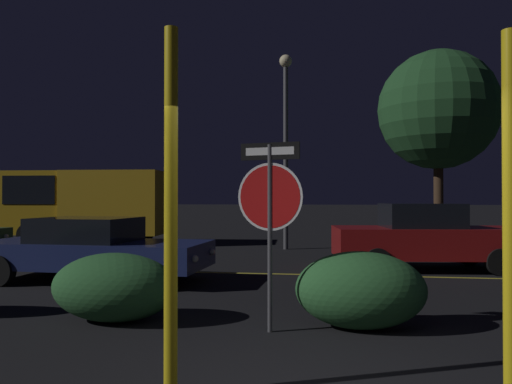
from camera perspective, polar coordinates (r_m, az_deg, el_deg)
road_center_stripe at (r=11.33m, az=7.11°, el=-9.36°), size 43.63×0.12×0.01m
stop_sign at (r=6.38m, az=1.60°, el=-0.78°), size 0.86×0.20×2.42m
yellow_pole_left at (r=4.38m, az=-9.70°, el=-2.15°), size 0.12×0.12×3.19m
yellow_pole_right at (r=3.95m, az=27.13°, el=-4.38°), size 0.11×0.11×2.90m
hedge_bush_1 at (r=7.31m, az=-15.89°, el=-10.41°), size 1.76×1.14×0.95m
hedge_bush_2 at (r=6.78m, az=11.83°, el=-10.91°), size 1.70×1.04×1.01m
passing_car_2 at (r=10.91m, az=-18.28°, el=-6.17°), size 4.89×2.21×1.31m
passing_car_3 at (r=12.62m, az=18.77°, el=-4.92°), size 4.53×2.26×1.58m
delivery_truck at (r=19.58m, az=-18.96°, el=-1.06°), size 5.74×2.84×2.69m
street_lamp at (r=16.90m, az=3.42°, el=7.56°), size 0.43×0.43×6.54m
tree_0 at (r=18.42m, az=20.10°, el=8.75°), size 4.07×4.07×6.78m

